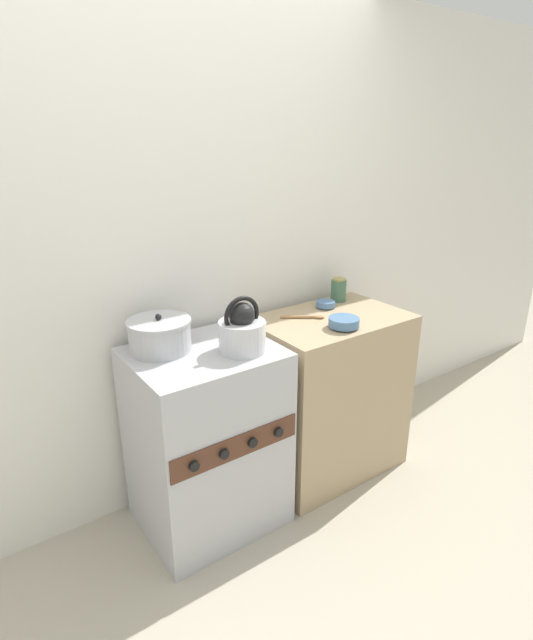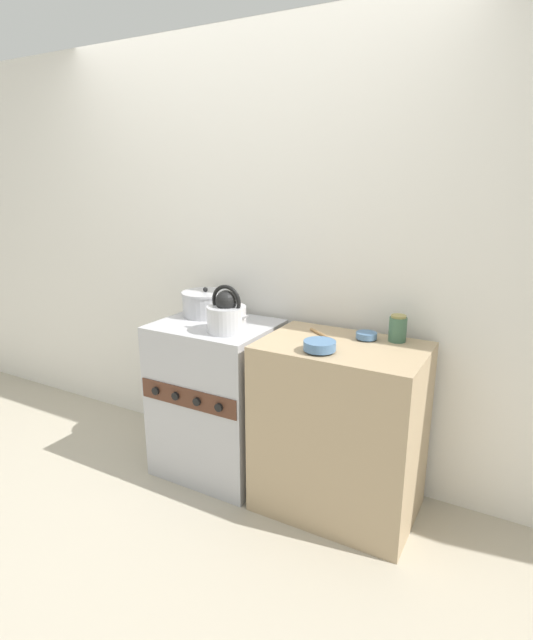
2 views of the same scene
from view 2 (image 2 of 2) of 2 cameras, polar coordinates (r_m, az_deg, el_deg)
ground_plane at (r=3.00m, az=-8.53°, el=-18.63°), size 12.00×12.00×0.00m
wall_back at (r=3.01m, az=-2.36°, el=7.45°), size 7.00×0.06×2.50m
stove at (r=2.96m, az=-5.68°, el=-8.86°), size 0.65×0.56×0.91m
counter at (r=2.64m, az=8.32°, el=-12.21°), size 0.80×0.53×0.91m
kettle at (r=2.62m, az=-4.55°, el=0.62°), size 0.25×0.21×0.25m
cooking_pot at (r=2.96m, az=-6.95°, el=1.88°), size 0.28×0.28×0.17m
enamel_bowl at (r=2.34m, az=6.09°, el=-2.93°), size 0.15×0.15×0.05m
small_ceramic_bowl at (r=2.55m, az=11.36°, el=-1.75°), size 0.10×0.10×0.04m
storage_jar at (r=2.55m, az=14.77°, el=-0.95°), size 0.09×0.09×0.13m
wooden_spoon at (r=2.55m, az=6.62°, el=-1.81°), size 0.20×0.15×0.02m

